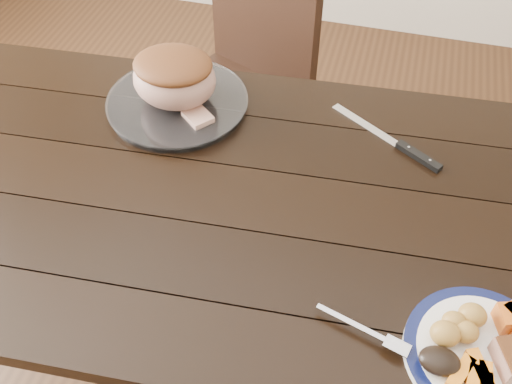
% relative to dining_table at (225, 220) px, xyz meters
% --- Properties ---
extents(ground, '(4.00, 4.00, 0.00)m').
position_rel_dining_table_xyz_m(ground, '(0.00, 0.00, -0.66)').
color(ground, '#472B16').
rests_on(ground, ground).
extents(dining_table, '(1.66, 1.01, 0.75)m').
position_rel_dining_table_xyz_m(dining_table, '(0.00, 0.00, 0.00)').
color(dining_table, black).
rests_on(dining_table, ground).
extents(chair_far, '(0.56, 0.56, 0.93)m').
position_rel_dining_table_xyz_m(chair_far, '(-0.17, 0.73, -0.13)').
color(chair_far, black).
rests_on(chair_far, ground).
extents(dinner_plate, '(0.27, 0.27, 0.02)m').
position_rel_dining_table_xyz_m(dinner_plate, '(0.55, -0.25, 0.10)').
color(dinner_plate, white).
rests_on(dinner_plate, dining_table).
extents(plate_rim, '(0.27, 0.27, 0.02)m').
position_rel_dining_table_xyz_m(plate_rim, '(0.55, -0.25, 0.11)').
color(plate_rim, '#0B113A').
rests_on(plate_rim, dinner_plate).
extents(serving_platter, '(0.35, 0.35, 0.02)m').
position_rel_dining_table_xyz_m(serving_platter, '(-0.20, 0.26, 0.10)').
color(serving_platter, white).
rests_on(serving_platter, dining_table).
extents(roasted_potatoes, '(0.10, 0.10, 0.04)m').
position_rel_dining_table_xyz_m(roasted_potatoes, '(0.50, -0.22, 0.13)').
color(roasted_potatoes, gold).
rests_on(roasted_potatoes, dinner_plate).
extents(carrot_batons, '(0.09, 0.11, 0.02)m').
position_rel_dining_table_xyz_m(carrot_batons, '(0.54, -0.31, 0.12)').
color(carrot_batons, orange).
rests_on(carrot_batons, dinner_plate).
extents(dark_mushroom, '(0.07, 0.05, 0.03)m').
position_rel_dining_table_xyz_m(dark_mushroom, '(0.47, -0.30, 0.13)').
color(dark_mushroom, black).
rests_on(dark_mushroom, dinner_plate).
extents(fork, '(0.18, 0.07, 0.00)m').
position_rel_dining_table_xyz_m(fork, '(0.35, -0.26, 0.11)').
color(fork, silver).
rests_on(fork, dinner_plate).
extents(roast_joint, '(0.21, 0.18, 0.14)m').
position_rel_dining_table_xyz_m(roast_joint, '(-0.20, 0.26, 0.18)').
color(roast_joint, tan).
rests_on(roast_joint, serving_platter).
extents(cut_slice, '(0.09, 0.09, 0.02)m').
position_rel_dining_table_xyz_m(cut_slice, '(-0.13, 0.20, 0.12)').
color(cut_slice, tan).
rests_on(cut_slice, serving_platter).
extents(carving_knife, '(0.28, 0.19, 0.01)m').
position_rel_dining_table_xyz_m(carving_knife, '(0.37, 0.25, 0.10)').
color(carving_knife, silver).
rests_on(carving_knife, dining_table).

